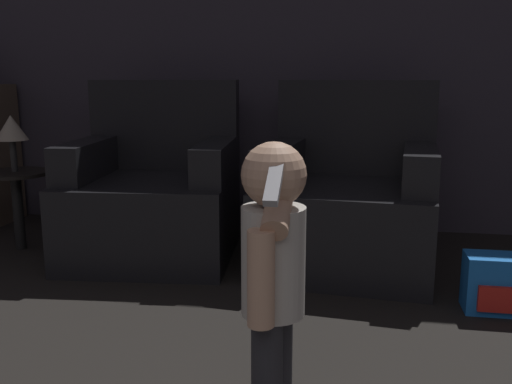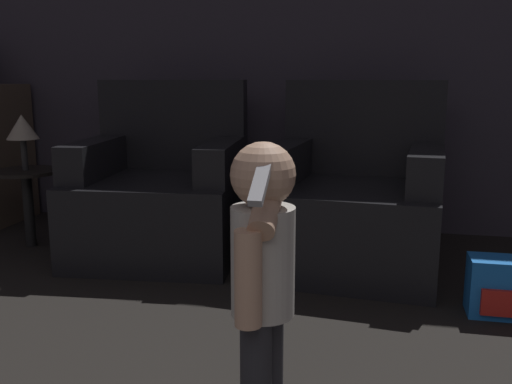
{
  "view_description": "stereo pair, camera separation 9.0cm",
  "coord_description": "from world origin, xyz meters",
  "px_view_note": "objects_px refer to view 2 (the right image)",
  "views": [
    {
      "loc": [
        0.21,
        0.75,
        0.99
      ],
      "look_at": [
        -0.16,
        2.97,
        0.53
      ],
      "focal_mm": 40.0,
      "sensor_mm": 36.0,
      "label": 1
    },
    {
      "loc": [
        0.3,
        0.77,
        0.99
      ],
      "look_at": [
        -0.16,
        2.97,
        0.53
      ],
      "focal_mm": 40.0,
      "sensor_mm": 36.0,
      "label": 2
    }
  ],
  "objects_px": {
    "person_toddler": "(262,262)",
    "armchair_right": "(354,203)",
    "armchair_left": "(162,195)",
    "lamp": "(22,128)",
    "toy_backpack": "(502,288)"
  },
  "relations": [
    {
      "from": "armchair_right",
      "to": "person_toddler",
      "type": "height_order",
      "value": "armchair_right"
    },
    {
      "from": "lamp",
      "to": "toy_backpack",
      "type": "bearing_deg",
      "value": -11.17
    },
    {
      "from": "armchair_right",
      "to": "lamp",
      "type": "distance_m",
      "value": 1.92
    },
    {
      "from": "person_toddler",
      "to": "lamp",
      "type": "bearing_deg",
      "value": -121.62
    },
    {
      "from": "armchair_left",
      "to": "armchair_right",
      "type": "relative_size",
      "value": 1.0
    },
    {
      "from": "armchair_left",
      "to": "lamp",
      "type": "bearing_deg",
      "value": 179.22
    },
    {
      "from": "person_toddler",
      "to": "lamp",
      "type": "relative_size",
      "value": 2.55
    },
    {
      "from": "armchair_left",
      "to": "toy_backpack",
      "type": "distance_m",
      "value": 1.81
    },
    {
      "from": "armchair_left",
      "to": "toy_backpack",
      "type": "xyz_separation_m",
      "value": [
        1.71,
        -0.55,
        -0.21
      ]
    },
    {
      "from": "person_toddler",
      "to": "armchair_right",
      "type": "bearing_deg",
      "value": -178.76
    },
    {
      "from": "armchair_left",
      "to": "lamp",
      "type": "xyz_separation_m",
      "value": [
        -0.81,
        -0.06,
        0.37
      ]
    },
    {
      "from": "toy_backpack",
      "to": "lamp",
      "type": "bearing_deg",
      "value": 168.83
    },
    {
      "from": "armchair_left",
      "to": "person_toddler",
      "type": "distance_m",
      "value": 1.74
    },
    {
      "from": "person_toddler",
      "to": "toy_backpack",
      "type": "xyz_separation_m",
      "value": [
        0.84,
        0.94,
        -0.36
      ]
    },
    {
      "from": "armchair_left",
      "to": "toy_backpack",
      "type": "relative_size",
      "value": 3.54
    }
  ]
}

